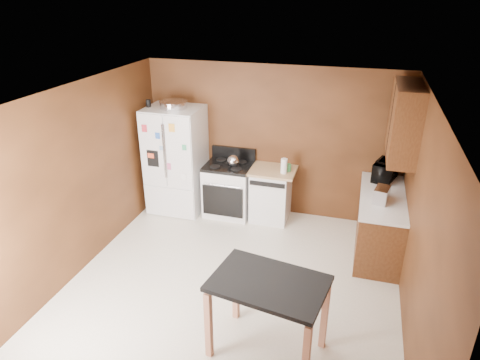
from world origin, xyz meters
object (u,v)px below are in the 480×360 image
at_px(island, 268,293).
at_px(dishwasher, 271,194).
at_px(refrigerator, 176,160).
at_px(paper_towel, 284,166).
at_px(toaster, 382,195).
at_px(microwave, 385,171).
at_px(pen_cup, 148,103).
at_px(green_canister, 288,168).
at_px(kettle, 233,161).
at_px(gas_range, 229,188).
at_px(roasting_pan, 173,104).

bearing_deg(island, dishwasher, 101.90).
bearing_deg(refrigerator, paper_towel, -0.08).
relative_size(toaster, dishwasher, 0.32).
relative_size(toaster, microwave, 0.58).
height_order(pen_cup, green_canister, pen_cup).
relative_size(kettle, gas_range, 0.18).
height_order(pen_cup, refrigerator, pen_cup).
bearing_deg(island, kettle, 113.95).
height_order(kettle, dishwasher, kettle).
bearing_deg(microwave, kettle, 112.50).
bearing_deg(kettle, microwave, 4.13).
bearing_deg(pen_cup, dishwasher, 4.11).
distance_m(microwave, refrigerator, 3.37).
xyz_separation_m(roasting_pan, microwave, (3.35, 0.16, -0.82)).
relative_size(green_canister, island, 0.09).
height_order(roasting_pan, gas_range, roasting_pan).
relative_size(green_canister, microwave, 0.23).
bearing_deg(dishwasher, green_canister, 2.79).
xyz_separation_m(kettle, island, (1.22, -2.75, -0.24)).
distance_m(kettle, dishwasher, 0.83).
distance_m(microwave, dishwasher, 1.83).
bearing_deg(roasting_pan, microwave, 2.74).
bearing_deg(dishwasher, refrigerator, -177.01).
relative_size(dishwasher, island, 0.72).
bearing_deg(paper_towel, refrigerator, 179.92).
height_order(roasting_pan, toaster, roasting_pan).
bearing_deg(pen_cup, kettle, 2.28).
bearing_deg(microwave, pen_cup, 111.81).
bearing_deg(paper_towel, toaster, -23.01).
distance_m(kettle, gas_range, 0.55).
xyz_separation_m(roasting_pan, island, (2.21, -2.76, -1.10)).
distance_m(green_canister, microwave, 1.47).
bearing_deg(toaster, roasting_pan, -178.32).
height_order(kettle, refrigerator, refrigerator).
distance_m(pen_cup, dishwasher, 2.47).
distance_m(paper_towel, dishwasher, 0.60).
bearing_deg(island, microwave, 68.76).
height_order(kettle, microwave, microwave).
bearing_deg(refrigerator, roasting_pan, 20.24).
relative_size(roasting_pan, island, 0.36).
bearing_deg(pen_cup, microwave, 3.44).
height_order(kettle, gas_range, gas_range).
bearing_deg(island, roasting_pan, 128.79).
relative_size(microwave, refrigerator, 0.27).
xyz_separation_m(paper_towel, gas_range, (-0.93, 0.06, -0.55)).
bearing_deg(dishwasher, roasting_pan, -177.17).
bearing_deg(kettle, green_canister, 6.61).
relative_size(refrigerator, island, 1.45).
xyz_separation_m(pen_cup, paper_towel, (2.24, 0.06, -0.85)).
bearing_deg(gas_range, dishwasher, 1.94).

